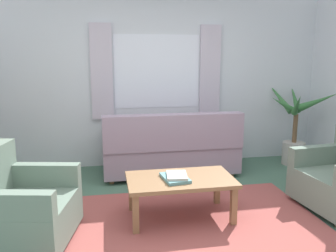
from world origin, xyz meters
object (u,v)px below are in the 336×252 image
object	(u,v)px
couch	(171,149)
coffee_table	(180,183)
book_stack_on_table	(176,177)
potted_plant	(295,129)
armchair_left	(18,207)

from	to	relation	value
couch	coffee_table	world-z (taller)	couch
book_stack_on_table	potted_plant	bearing A→B (deg)	34.61
couch	potted_plant	distance (m)	2.02
book_stack_on_table	coffee_table	bearing A→B (deg)	30.71
couch	potted_plant	size ratio (longest dim) A/B	1.45
armchair_left	coffee_table	distance (m)	1.56
book_stack_on_table	potted_plant	size ratio (longest dim) A/B	0.28
couch	armchair_left	world-z (taller)	couch
armchair_left	book_stack_on_table	size ratio (longest dim) A/B	2.67
coffee_table	book_stack_on_table	size ratio (longest dim) A/B	2.98
couch	book_stack_on_table	world-z (taller)	couch
armchair_left	potted_plant	xyz separation A→B (m)	(3.70, 1.74, 0.20)
armchair_left	potted_plant	size ratio (longest dim) A/B	0.75
coffee_table	armchair_left	bearing A→B (deg)	-171.21
couch	coffee_table	distance (m)	1.38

